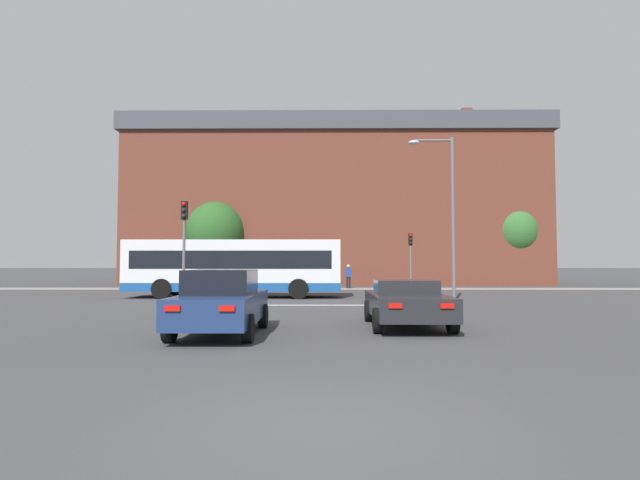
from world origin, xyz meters
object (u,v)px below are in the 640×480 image
(car_roadster_right, at_px, (406,303))
(pedestrian_walking_east, at_px, (348,274))
(street_lamp_junction, at_px, (445,201))
(car_saloon_left, at_px, (221,302))
(traffic_light_far_right, at_px, (411,251))
(traffic_light_near_left, at_px, (184,235))
(pedestrian_waiting, at_px, (200,274))
(bus_crossing_lead, at_px, (235,267))

(car_roadster_right, distance_m, pedestrian_walking_east, 21.52)
(car_roadster_right, xyz_separation_m, street_lamp_junction, (3.31, 8.99, 3.94))
(car_saloon_left, xyz_separation_m, traffic_light_far_right, (8.43, 21.61, 1.78))
(car_saloon_left, distance_m, traffic_light_far_right, 23.26)
(traffic_light_near_left, xyz_separation_m, pedestrian_waiting, (-2.39, 12.60, -1.97))
(bus_crossing_lead, relative_size, street_lamp_junction, 1.44)
(car_saloon_left, xyz_separation_m, pedestrian_waiting, (-5.93, 21.77, 0.22))
(car_roadster_right, height_order, pedestrian_walking_east, pedestrian_walking_east)
(car_saloon_left, height_order, pedestrian_walking_east, pedestrian_walking_east)
(car_roadster_right, height_order, pedestrian_waiting, pedestrian_waiting)
(street_lamp_junction, distance_m, pedestrian_walking_east, 13.59)
(street_lamp_junction, xyz_separation_m, pedestrian_waiting, (-14.05, 11.27, -3.59))
(traffic_light_far_right, relative_size, pedestrian_walking_east, 2.25)
(pedestrian_waiting, height_order, pedestrian_walking_east, pedestrian_waiting)
(car_saloon_left, distance_m, street_lamp_junction, 13.80)
(street_lamp_junction, relative_size, pedestrian_waiting, 4.40)
(traffic_light_far_right, distance_m, pedestrian_walking_east, 4.67)
(bus_crossing_lead, xyz_separation_m, pedestrian_waiting, (-3.81, 8.16, -0.56))
(pedestrian_waiting, bearing_deg, traffic_light_far_right, 62.79)
(car_roadster_right, height_order, bus_crossing_lead, bus_crossing_lead)
(traffic_light_far_right, xyz_separation_m, pedestrian_waiting, (-14.36, 0.16, -1.56))
(traffic_light_far_right, relative_size, pedestrian_waiting, 2.20)
(car_saloon_left, bearing_deg, pedestrian_walking_east, 79.74)
(bus_crossing_lead, xyz_separation_m, traffic_light_far_right, (10.55, 8.00, 1.00))
(pedestrian_waiting, bearing_deg, street_lamp_junction, 24.68)
(car_saloon_left, height_order, traffic_light_far_right, traffic_light_far_right)
(pedestrian_walking_east, bearing_deg, pedestrian_waiting, -171.32)
(traffic_light_far_right, bearing_deg, traffic_light_near_left, -133.89)
(traffic_light_near_left, xyz_separation_m, street_lamp_junction, (11.65, 1.32, 1.62))
(car_saloon_left, distance_m, pedestrian_walking_east, 23.41)
(traffic_light_near_left, bearing_deg, pedestrian_waiting, 100.76)
(bus_crossing_lead, relative_size, traffic_light_far_right, 2.88)
(bus_crossing_lead, bearing_deg, traffic_light_far_right, 127.19)
(traffic_light_far_right, bearing_deg, car_roadster_right, -100.23)
(traffic_light_near_left, bearing_deg, car_roadster_right, -42.58)
(pedestrian_walking_east, bearing_deg, street_lamp_junction, -71.22)
(bus_crossing_lead, height_order, street_lamp_junction, street_lamp_junction)
(car_saloon_left, bearing_deg, bus_crossing_lead, 99.08)
(traffic_light_far_right, height_order, pedestrian_waiting, traffic_light_far_right)
(traffic_light_far_right, bearing_deg, bus_crossing_lead, -142.81)
(car_saloon_left, xyz_separation_m, street_lamp_junction, (8.12, 10.50, 3.81))
(traffic_light_near_left, height_order, traffic_light_far_right, traffic_light_near_left)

